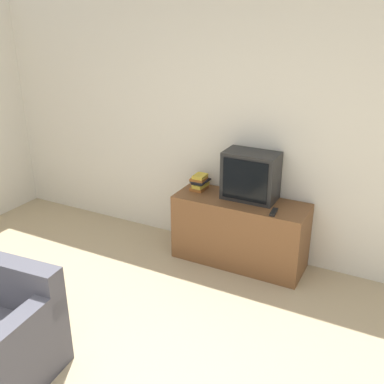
# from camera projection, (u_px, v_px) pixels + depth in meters

# --- Properties ---
(wall_back) EXTENTS (9.00, 0.06, 2.60)m
(wall_back) POSITION_uv_depth(u_px,v_px,m) (241.00, 133.00, 4.53)
(wall_back) COLOR silver
(wall_back) RESTS_ON ground_plane
(tv_stand) EXTENTS (1.34, 0.49, 0.70)m
(tv_stand) POSITION_uv_depth(u_px,v_px,m) (240.00, 231.00, 4.59)
(tv_stand) COLOR brown
(tv_stand) RESTS_ON ground_plane
(television) EXTENTS (0.53, 0.32, 0.48)m
(television) POSITION_uv_depth(u_px,v_px,m) (251.00, 176.00, 4.41)
(television) COLOR black
(television) RESTS_ON tv_stand
(book_stack) EXTENTS (0.17, 0.20, 0.16)m
(book_stack) POSITION_uv_depth(u_px,v_px,m) (200.00, 182.00, 4.70)
(book_stack) COLOR #995623
(book_stack) RESTS_ON tv_stand
(remote_on_stand) EXTENTS (0.06, 0.16, 0.02)m
(remote_on_stand) POSITION_uv_depth(u_px,v_px,m) (274.00, 212.00, 4.18)
(remote_on_stand) COLOR black
(remote_on_stand) RESTS_ON tv_stand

